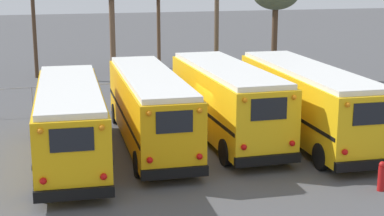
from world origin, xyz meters
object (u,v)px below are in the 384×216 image
(school_bus_1, at_px, (150,106))
(utility_pole, at_px, (217,18))
(school_bus_3, at_px, (306,100))
(fire_hydrant, at_px, (382,176))
(school_bus_0, at_px, (70,120))
(school_bus_2, at_px, (226,100))

(school_bus_1, xyz_separation_m, utility_pole, (5.77, 8.95, 2.88))
(school_bus_3, distance_m, fire_hydrant, 6.64)
(utility_pole, bearing_deg, school_bus_0, -131.59)
(school_bus_2, height_order, fire_hydrant, school_bus_2)
(fire_hydrant, bearing_deg, school_bus_3, 86.82)
(school_bus_2, relative_size, school_bus_3, 0.89)
(school_bus_0, xyz_separation_m, school_bus_2, (6.80, 1.36, 0.12))
(school_bus_1, distance_m, school_bus_2, 3.40)
(school_bus_0, distance_m, utility_pole, 14.11)
(school_bus_0, bearing_deg, school_bus_2, 11.33)
(school_bus_1, xyz_separation_m, school_bus_2, (3.40, -0.02, 0.09))
(school_bus_3, xyz_separation_m, utility_pole, (-1.03, 9.83, 2.81))
(school_bus_0, distance_m, school_bus_2, 6.93)
(school_bus_1, bearing_deg, school_bus_3, -7.45)
(school_bus_0, height_order, school_bus_1, school_bus_1)
(school_bus_3, bearing_deg, utility_pole, 95.96)
(school_bus_3, bearing_deg, school_bus_2, 165.67)
(school_bus_3, relative_size, utility_pole, 1.26)
(school_bus_2, height_order, utility_pole, utility_pole)
(school_bus_3, bearing_deg, school_bus_0, -177.22)
(school_bus_1, relative_size, fire_hydrant, 10.32)
(school_bus_3, bearing_deg, school_bus_1, 172.55)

